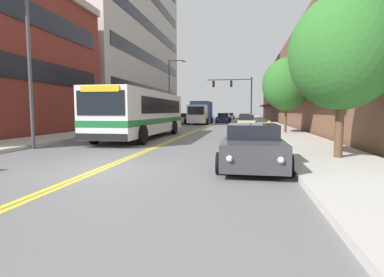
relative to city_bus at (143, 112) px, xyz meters
The scene contains 22 objects.
ground_plane 26.55m from the city_bus, 85.08° to the left, with size 240.00×240.00×0.00m, color slate.
sidewalk_left 26.89m from the city_bus, 100.41° to the left, with size 3.25×106.00×0.17m.
sidewalk_right 28.07m from the city_bus, 70.40° to the left, with size 3.25×106.00×0.17m.
centre_line 26.55m from the city_bus, 85.08° to the left, with size 0.34×106.00×0.01m.
office_tower_left 30.74m from the city_bus, 117.74° to the left, with size 12.08×31.26×31.51m.
storefront_row_right 30.67m from the city_bus, 59.98° to the left, with size 9.10×68.00×9.93m.
city_bus is the anchor object (origin of this frame).
car_silver_parked_left_near 21.16m from the city_bus, 95.43° to the left, with size 2.00×4.35×1.44m.
car_slate_blue_parked_left_far 12.81m from the city_bus, 99.78° to the left, with size 1.99×4.14×1.30m.
car_dark_grey_parked_right_foreground 11.51m from the city_bus, 54.11° to the right, with size 2.00×4.16×1.32m.
car_champagne_parked_right_mid 14.53m from the city_bus, 62.55° to the left, with size 2.00×4.39×1.34m.
car_red_parked_right_far 29.34m from the city_bus, 77.07° to the left, with size 1.96×4.33×1.32m.
car_navy_moving_lead 26.81m from the city_bus, 82.74° to the left, with size 2.11×4.40×1.43m.
car_black_moving_second 33.00m from the city_bus, 84.38° to the left, with size 1.99×4.61×1.28m.
car_white_moving_third 47.37m from the city_bus, 85.96° to the left, with size 2.09×4.26×1.33m.
box_truck 21.34m from the city_bus, 88.11° to the left, with size 2.65×8.01×3.02m.
traffic_signal_mast 27.25m from the city_bus, 78.85° to the left, with size 6.68×0.38×6.72m.
street_lamp_left_near 7.53m from the city_bus, 112.34° to the right, with size 2.41×0.28×7.29m.
street_lamp_left_far 19.37m from the city_bus, 98.19° to the left, with size 2.29×0.28×8.21m.
street_tree_right_near 12.61m from the city_bus, 39.55° to the right, with size 3.44×3.44×5.37m.
street_tree_right_mid 10.47m from the city_bus, 23.25° to the left, with size 3.45×3.45×5.39m.
fire_hydrant 8.92m from the city_bus, 21.81° to the left, with size 0.33×0.25×0.87m.
Camera 1 is at (4.17, -8.04, 1.72)m, focal length 28.00 mm.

